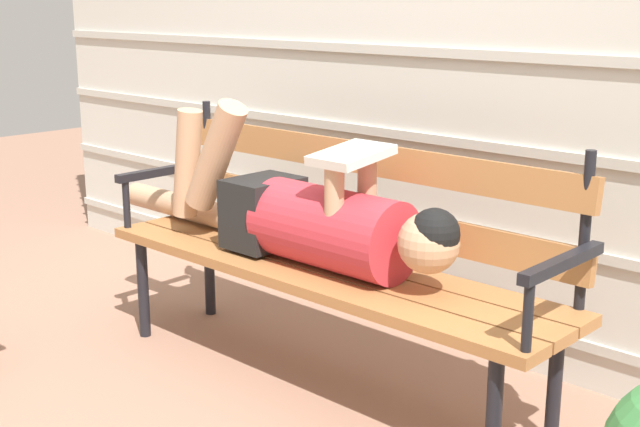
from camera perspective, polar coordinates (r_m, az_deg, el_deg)
The scene contains 4 objects.
ground_plane at distance 2.97m, azimuth -1.97°, elevation -12.10°, with size 12.00×12.00×0.00m, color #936B56.
house_siding at distance 3.26m, azimuth 7.66°, elevation 10.70°, with size 4.91×0.08×2.25m.
park_bench at distance 2.94m, azimuth 0.90°, elevation -2.14°, with size 1.83×0.45×0.91m.
reclining_person at distance 2.91m, azimuth -1.13°, elevation -0.14°, with size 1.71×0.27×0.54m.
Camera 1 is at (1.90, -1.87, 1.32)m, focal length 47.77 mm.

